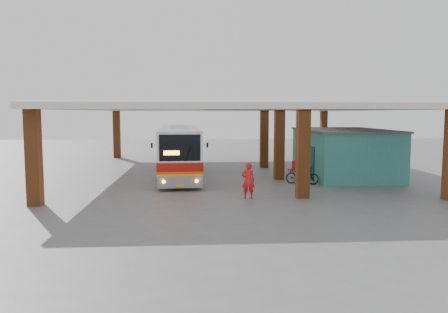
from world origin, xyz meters
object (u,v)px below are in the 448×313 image
at_px(motorcycle, 302,175).
at_px(red_chair, 293,167).
at_px(coach_bus, 179,151).
at_px(pedestrian, 248,180).

distance_m(motorcycle, red_chair, 4.92).
xyz_separation_m(coach_bus, pedestrian, (3.64, -7.76, -0.81)).
bearing_deg(coach_bus, red_chair, 5.98).
distance_m(coach_bus, pedestrian, 8.61).
xyz_separation_m(motorcycle, red_chair, (0.55, 4.88, -0.13)).
bearing_deg(motorcycle, coach_bus, 86.09).
height_order(coach_bus, motorcycle, coach_bus).
distance_m(coach_bus, motorcycle, 8.30).
xyz_separation_m(coach_bus, motorcycle, (7.33, -3.71, -1.19)).
relative_size(motorcycle, red_chair, 2.38).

